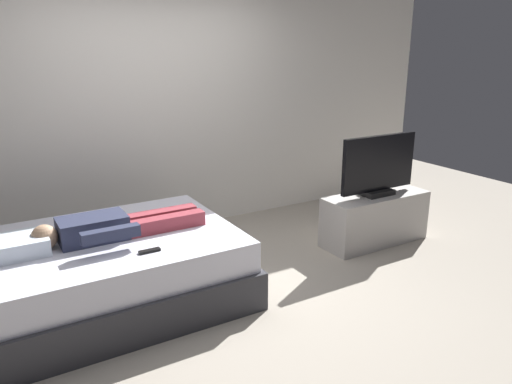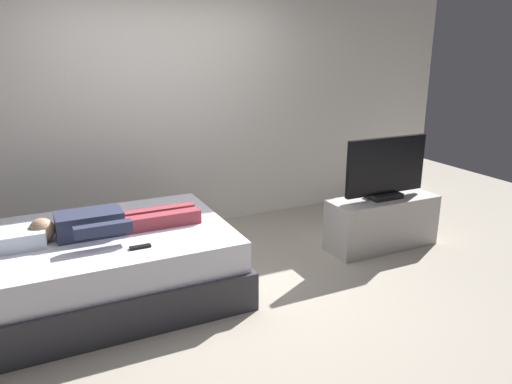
# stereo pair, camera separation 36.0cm
# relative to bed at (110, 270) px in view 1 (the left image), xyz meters

# --- Properties ---
(ground_plane) EXTENTS (10.00, 10.00, 0.00)m
(ground_plane) POSITION_rel_bed_xyz_m (0.82, -0.41, -0.26)
(ground_plane) COLOR #ADA393
(back_wall) EXTENTS (6.40, 0.10, 2.80)m
(back_wall) POSITION_rel_bed_xyz_m (1.22, 1.31, 1.14)
(back_wall) COLOR silver
(back_wall) RESTS_ON ground
(bed) EXTENTS (1.94, 1.44, 0.54)m
(bed) POSITION_rel_bed_xyz_m (0.00, 0.00, 0.00)
(bed) COLOR #333338
(bed) RESTS_ON ground
(pillow) EXTENTS (0.48, 0.34, 0.12)m
(pillow) POSITION_rel_bed_xyz_m (-0.65, 0.00, 0.34)
(pillow) COLOR white
(pillow) RESTS_ON bed
(person) EXTENTS (1.26, 0.46, 0.18)m
(person) POSITION_rel_bed_xyz_m (0.03, -0.03, 0.36)
(person) COLOR #2D334C
(person) RESTS_ON bed
(remote) EXTENTS (0.15, 0.04, 0.02)m
(remote) POSITION_rel_bed_xyz_m (0.18, -0.43, 0.29)
(remote) COLOR black
(remote) RESTS_ON bed
(tv_stand) EXTENTS (1.10, 0.40, 0.50)m
(tv_stand) POSITION_rel_bed_xyz_m (2.59, -0.15, -0.01)
(tv_stand) COLOR #B7B2AD
(tv_stand) RESTS_ON ground
(tv) EXTENTS (0.88, 0.20, 0.59)m
(tv) POSITION_rel_bed_xyz_m (2.59, -0.15, 0.52)
(tv) COLOR black
(tv) RESTS_ON tv_stand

